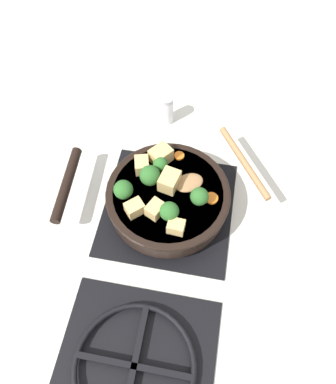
# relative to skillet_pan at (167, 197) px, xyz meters

# --- Properties ---
(ground_plane) EXTENTS (2.40, 2.40, 0.00)m
(ground_plane) POSITION_rel_skillet_pan_xyz_m (-0.00, -0.00, -0.06)
(ground_plane) COLOR silver
(front_burner_grate) EXTENTS (0.31, 0.31, 0.03)m
(front_burner_grate) POSITION_rel_skillet_pan_xyz_m (-0.00, -0.00, -0.04)
(front_burner_grate) COLOR black
(front_burner_grate) RESTS_ON ground_plane
(rear_burner_grate) EXTENTS (0.31, 0.31, 0.03)m
(rear_burner_grate) POSITION_rel_skillet_pan_xyz_m (-0.00, 0.36, -0.04)
(rear_burner_grate) COLOR black
(rear_burner_grate) RESTS_ON ground_plane
(skillet_pan) EXTENTS (0.40, 0.29, 0.05)m
(skillet_pan) POSITION_rel_skillet_pan_xyz_m (0.00, 0.00, 0.00)
(skillet_pan) COLOR black
(skillet_pan) RESTS_ON front_burner_grate
(wooden_spoon) EXTENTS (0.23, 0.21, 0.02)m
(wooden_spoon) POSITION_rel_skillet_pan_xyz_m (-0.11, -0.07, 0.03)
(wooden_spoon) COLOR #A87A4C
(wooden_spoon) RESTS_ON skillet_pan
(tofu_cube_center_large) EXTENTS (0.06, 0.06, 0.04)m
(tofu_cube_center_large) POSITION_rel_skillet_pan_xyz_m (0.03, -0.08, 0.04)
(tofu_cube_center_large) COLOR #DBB770
(tofu_cube_center_large) RESTS_ON skillet_pan
(tofu_cube_near_handle) EXTENTS (0.04, 0.05, 0.03)m
(tofu_cube_near_handle) POSITION_rel_skillet_pan_xyz_m (0.01, 0.06, 0.04)
(tofu_cube_near_handle) COLOR #DBB770
(tofu_cube_near_handle) RESTS_ON skillet_pan
(tofu_cube_east_chunk) EXTENTS (0.05, 0.05, 0.03)m
(tofu_cube_east_chunk) POSITION_rel_skillet_pan_xyz_m (0.06, 0.06, 0.04)
(tofu_cube_east_chunk) COLOR #DBB770
(tofu_cube_east_chunk) RESTS_ON skillet_pan
(tofu_cube_west_chunk) EXTENTS (0.04, 0.05, 0.03)m
(tofu_cube_west_chunk) POSITION_rel_skillet_pan_xyz_m (0.07, -0.05, 0.04)
(tofu_cube_west_chunk) COLOR #DBB770
(tofu_cube_west_chunk) RESTS_ON skillet_pan
(tofu_cube_back_piece) EXTENTS (0.04, 0.03, 0.03)m
(tofu_cube_back_piece) POSITION_rel_skillet_pan_xyz_m (-0.04, 0.09, 0.04)
(tofu_cube_back_piece) COLOR #DBB770
(tofu_cube_back_piece) RESTS_ON skillet_pan
(tofu_cube_front_piece) EXTENTS (0.05, 0.06, 0.04)m
(tofu_cube_front_piece) POSITION_rel_skillet_pan_xyz_m (-0.00, -0.02, 0.04)
(tofu_cube_front_piece) COLOR #DBB770
(tofu_cube_front_piece) RESTS_ON skillet_pan
(broccoli_floret_near_spoon) EXTENTS (0.04, 0.04, 0.05)m
(broccoli_floret_near_spoon) POSITION_rel_skillet_pan_xyz_m (-0.08, 0.01, 0.05)
(broccoli_floret_near_spoon) COLOR #709956
(broccoli_floret_near_spoon) RESTS_ON skillet_pan
(broccoli_floret_center_top) EXTENTS (0.05, 0.05, 0.05)m
(broccoli_floret_center_top) POSITION_rel_skillet_pan_xyz_m (0.04, -0.02, 0.05)
(broccoli_floret_center_top) COLOR #709956
(broccoli_floret_center_top) RESTS_ON skillet_pan
(broccoli_floret_east_rim) EXTENTS (0.04, 0.04, 0.05)m
(broccoli_floret_east_rim) POSITION_rel_skillet_pan_xyz_m (0.09, 0.03, 0.05)
(broccoli_floret_east_rim) COLOR #709956
(broccoli_floret_east_rim) RESTS_ON skillet_pan
(broccoli_floret_west_rim) EXTENTS (0.03, 0.03, 0.04)m
(broccoli_floret_west_rim) POSITION_rel_skillet_pan_xyz_m (0.02, -0.06, 0.05)
(broccoli_floret_west_rim) COLOR #709956
(broccoli_floret_west_rim) RESTS_ON skillet_pan
(broccoli_floret_north_edge) EXTENTS (0.04, 0.04, 0.05)m
(broccoli_floret_north_edge) POSITION_rel_skillet_pan_xyz_m (-0.02, 0.06, 0.05)
(broccoli_floret_north_edge) COLOR #709956
(broccoli_floret_north_edge) RESTS_ON skillet_pan
(carrot_slice_orange_thin) EXTENTS (0.02, 0.02, 0.01)m
(carrot_slice_orange_thin) POSITION_rel_skillet_pan_xyz_m (-0.01, -0.10, 0.03)
(carrot_slice_orange_thin) COLOR orange
(carrot_slice_orange_thin) RESTS_ON skillet_pan
(carrot_slice_near_center) EXTENTS (0.03, 0.03, 0.01)m
(carrot_slice_near_center) POSITION_rel_skillet_pan_xyz_m (-0.10, 0.00, 0.03)
(carrot_slice_near_center) COLOR orange
(carrot_slice_near_center) RESTS_ON skillet_pan
(salt_shaker) EXTENTS (0.04, 0.04, 0.09)m
(salt_shaker) POSITION_rel_skillet_pan_xyz_m (0.05, -0.28, -0.01)
(salt_shaker) COLOR white
(salt_shaker) RESTS_ON ground_plane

